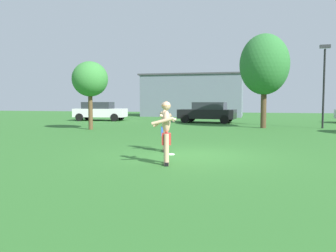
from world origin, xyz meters
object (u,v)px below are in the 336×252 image
lamp_post (324,77)px  car_white_far_end (100,111)px  player_in_blue (165,126)px  tree_near_building (90,79)px  frisbee (170,154)px  car_black_near_post (208,112)px  player_with_cap (166,130)px  tree_right_field (264,65)px

lamp_post → car_white_far_end: bearing=165.2°
player_in_blue → tree_near_building: tree_near_building is taller
lamp_post → tree_near_building: lamp_post is taller
frisbee → car_white_far_end: car_white_far_end is taller
player_in_blue → car_black_near_post: 15.33m
car_black_near_post → lamp_post: size_ratio=0.88×
player_with_cap → lamp_post: (6.44, 13.87, 2.23)m
player_with_cap → tree_right_field: (2.91, 13.30, 2.97)m
lamp_post → tree_near_building: (-13.44, -4.06, -0.22)m
frisbee → car_black_near_post: (-0.81, 16.00, 0.81)m
car_black_near_post → tree_near_building: bearing=-127.1°
player_with_cap → car_white_far_end: (-10.34, 18.31, -0.09)m
tree_right_field → lamp_post: bearing=9.2°
frisbee → player_in_blue: bearing=117.5°
player_in_blue → tree_near_building: size_ratio=0.41×
player_in_blue → frisbee: (0.35, -0.67, -0.85)m
player_in_blue → car_white_far_end: bearing=121.3°
tree_near_building → player_with_cap: bearing=-54.5°
player_in_blue → lamp_post: (7.05, 11.56, 2.29)m
player_in_blue → frisbee: player_in_blue is taller
frisbee → tree_right_field: size_ratio=0.05×
player_with_cap → frisbee: bearing=99.0°
frisbee → car_black_near_post: size_ratio=0.06×
player_in_blue → car_white_far_end: size_ratio=0.37×
lamp_post → tree_near_building: size_ratio=1.27×
player_in_blue → tree_near_building: (-6.39, 7.50, 2.06)m
car_black_near_post → car_white_far_end: 9.29m
tree_right_field → player_with_cap: bearing=-102.4°
player_with_cap → car_black_near_post: player_with_cap is taller
player_with_cap → car_black_near_post: (-1.07, 17.63, -0.09)m
player_with_cap → car_black_near_post: bearing=93.5°
player_with_cap → tree_right_field: bearing=77.6°
car_white_far_end → tree_right_field: size_ratio=0.77×
car_black_near_post → lamp_post: lamp_post is taller
tree_right_field → tree_near_building: (-9.92, -3.49, -0.96)m
player_with_cap → car_white_far_end: size_ratio=0.38×
car_white_far_end → frisbee: bearing=-58.8°
tree_near_building → player_in_blue: bearing=-49.5°
player_in_blue → car_white_far_end: player_in_blue is taller
tree_right_field → tree_near_building: tree_right_field is taller
player_in_blue → frisbee: bearing=-62.5°
car_white_far_end → tree_right_field: (13.26, -5.01, 3.06)m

